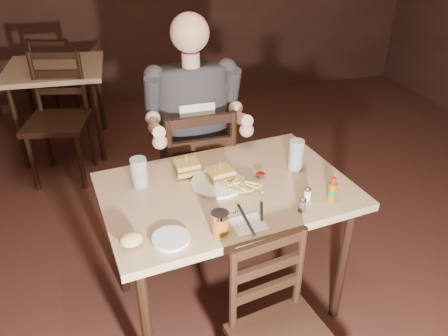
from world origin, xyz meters
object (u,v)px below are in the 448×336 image
object	(u,v)px
diner	(194,103)
side_plate	(171,239)
bg_chair_near	(57,122)
glass_right	(296,156)
dinner_plate	(217,184)
glass_left	(139,172)
main_table	(227,202)
bg_table	(56,77)
bg_chair_far	(63,81)
hot_sauce	(332,189)
syrup_dispenser	(220,223)
chair_far	(195,175)

from	to	relation	value
diner	side_plate	world-z (taller)	diner
bg_chair_near	glass_right	distance (m)	2.07
glass_right	side_plate	world-z (taller)	glass_right
dinner_plate	glass_left	distance (m)	0.38
main_table	bg_table	xyz separation A→B (m)	(-0.89, 2.21, -0.01)
dinner_plate	main_table	bearing A→B (deg)	-39.15
bg_table	glass_right	distance (m)	2.50
bg_chair_far	hot_sauce	world-z (taller)	bg_chair_far
bg_table	bg_chair_near	world-z (taller)	bg_chair_near
dinner_plate	hot_sauce	distance (m)	0.54
bg_chair_near	glass_right	xyz separation A→B (m)	(1.27, -1.59, 0.36)
hot_sauce	side_plate	world-z (taller)	hot_sauce
bg_table	dinner_plate	distance (m)	2.34
hot_sauce	syrup_dispenser	xyz separation A→B (m)	(-0.55, -0.08, -0.01)
bg_table	glass_left	size ratio (longest dim) A/B	5.83
chair_far	glass_left	distance (m)	0.70
bg_table	chair_far	world-z (taller)	chair_far
main_table	chair_far	world-z (taller)	chair_far
glass_left	main_table	bearing A→B (deg)	-18.58
glass_left	side_plate	distance (m)	0.46
bg_chair_far	dinner_plate	xyz separation A→B (m)	(0.85, -2.73, 0.32)
main_table	diner	size ratio (longest dim) A/B	1.31
bg_chair_far	syrup_dispenser	world-z (taller)	bg_chair_far
side_plate	diner	bearing A→B (deg)	71.38
glass_left	hot_sauce	xyz separation A→B (m)	(0.82, -0.36, -0.01)
dinner_plate	side_plate	size ratio (longest dim) A/B	1.64
dinner_plate	glass_right	distance (m)	0.43
side_plate	main_table	bearing A→B (deg)	43.99
bg_chair_far	bg_chair_near	distance (m)	1.10
chair_far	bg_chair_near	size ratio (longest dim) A/B	0.99
syrup_dispenser	side_plate	xyz separation A→B (m)	(-0.20, 0.00, -0.04)
glass_right	glass_left	bearing A→B (deg)	174.95
dinner_plate	bg_table	bearing A→B (deg)	111.42
bg_chair_near	hot_sauce	size ratio (longest dim) A/B	8.22
bg_chair_near	dinner_plate	size ratio (longest dim) A/B	4.01
main_table	diner	distance (m)	0.64
main_table	syrup_dispenser	world-z (taller)	syrup_dispenser
bg_chair_far	bg_chair_near	bearing A→B (deg)	106.48
chair_far	side_plate	world-z (taller)	chair_far
glass_right	syrup_dispenser	size ratio (longest dim) A/B	1.70
chair_far	dinner_plate	world-z (taller)	chair_far
diner	side_plate	size ratio (longest dim) A/B	6.41
chair_far	side_plate	bearing A→B (deg)	71.02
bg_chair_far	hot_sauce	xyz separation A→B (m)	(1.32, -2.99, 0.37)
main_table	side_plate	bearing A→B (deg)	-136.01
bg_table	dinner_plate	size ratio (longest dim) A/B	3.43
side_plate	bg_chair_near	bearing A→B (deg)	106.10
diner	bg_table	bearing A→B (deg)	116.33
main_table	diner	bearing A→B (deg)	92.94
glass_left	hot_sauce	world-z (taller)	glass_left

